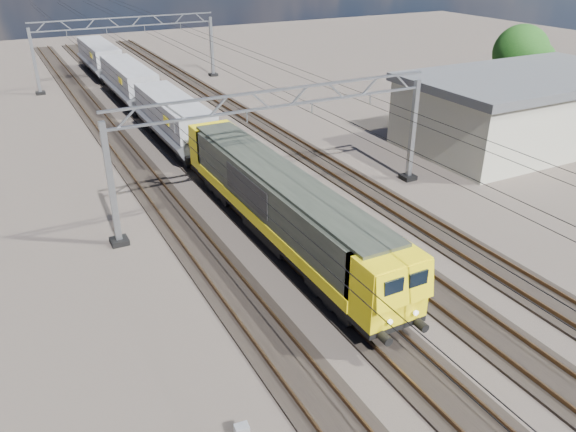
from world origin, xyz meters
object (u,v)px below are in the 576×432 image
hopper_wagon_third (100,56)px  industrial_shed (524,109)px  catenary_gantry_far (128,48)px  hopper_wagon_mid (129,80)px  catenary_gantry_mid (281,145)px  hopper_wagon_lead (174,117)px  tree_far (525,55)px  locomotive (279,201)px

hopper_wagon_third → industrial_shed: (24.00, -40.43, 0.49)m
catenary_gantry_far → hopper_wagon_mid: size_ratio=1.53×
catenary_gantry_far → hopper_wagon_mid: catenary_gantry_far is taller
hopper_wagon_mid → hopper_wagon_third: (0.00, 14.20, 0.00)m
catenary_gantry_mid → industrial_shed: size_ratio=1.07×
catenary_gantry_far → hopper_wagon_third: size_ratio=1.53×
catenary_gantry_mid → hopper_wagon_mid: catenary_gantry_mid is taller
hopper_wagon_lead → hopper_wagon_mid: 14.20m
hopper_wagon_mid → hopper_wagon_third: same height
catenary_gantry_mid → tree_far: size_ratio=2.64×
catenary_gantry_far → hopper_wagon_lead: 22.13m
catenary_gantry_far → hopper_wagon_lead: catenary_gantry_far is taller
hopper_wagon_mid → catenary_gantry_mid: bearing=-85.9°
locomotive → tree_far: 35.09m
locomotive → hopper_wagon_lead: 17.70m
tree_far → catenary_gantry_far: bearing=139.2°
catenary_gantry_mid → locomotive: bearing=-118.6°
hopper_wagon_lead → industrial_shed: bearing=-26.6°
catenary_gantry_mid → industrial_shed: 22.12m
hopper_wagon_mid → hopper_wagon_lead: bearing=-90.0°
catenary_gantry_far → tree_far: tree_far is taller
catenary_gantry_far → industrial_shed: catenary_gantry_far is taller
catenary_gantry_far → industrial_shed: size_ratio=1.07×
hopper_wagon_third → catenary_gantry_mid: bearing=-87.3°
hopper_wagon_mid → tree_far: tree_far is taller
catenary_gantry_far → hopper_wagon_third: (-2.00, 6.43, -1.67)m
hopper_wagon_lead → hopper_wagon_third: size_ratio=1.00×
hopper_wagon_lead → hopper_wagon_third: bearing=90.0°
hopper_wagon_mid → tree_far: size_ratio=1.72×
catenary_gantry_mid → locomotive: 4.47m
hopper_wagon_lead → hopper_wagon_mid: size_ratio=1.00×
locomotive → industrial_shed: bearing=13.3°
locomotive → hopper_wagon_third: size_ratio=1.62×
catenary_gantry_mid → hopper_wagon_lead: 14.27m
industrial_shed → catenary_gantry_mid: bearing=-174.8°
catenary_gantry_far → locomotive: bearing=-92.9°
catenary_gantry_far → locomotive: (-2.00, -39.67, -1.58)m
catenary_gantry_mid → catenary_gantry_far: 36.00m
catenary_gantry_far → hopper_wagon_lead: (-2.00, -21.97, -1.67)m
hopper_wagon_lead → industrial_shed: 26.85m
catenary_gantry_far → industrial_shed: 40.51m
hopper_wagon_lead → industrial_shed: industrial_shed is taller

